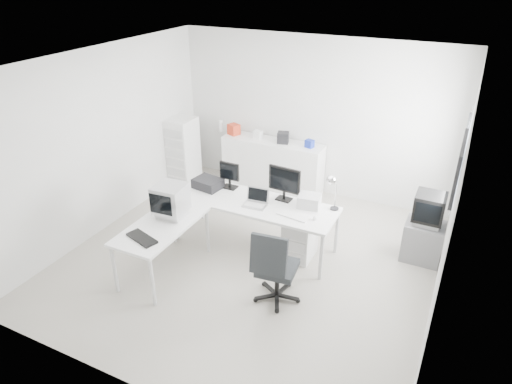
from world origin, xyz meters
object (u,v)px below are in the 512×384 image
at_px(lcd_monitor_large, 284,184).
at_px(laser_printer, 309,201).
at_px(main_desk, 255,224).
at_px(filing_cabinet, 183,151).
at_px(inkjet_printer, 208,183).
at_px(lcd_monitor_small, 230,176).
at_px(crt_monitor, 171,199).
at_px(drawer_pedestal, 300,238).
at_px(tv_cabinet, 423,241).
at_px(sideboard, 272,165).
at_px(side_desk, 164,248).
at_px(office_chair, 278,264).
at_px(laptop, 255,199).
at_px(crt_tv, 429,210).

distance_m(lcd_monitor_large, laser_printer, 0.43).
height_order(main_desk, filing_cabinet, filing_cabinet).
xyz_separation_m(inkjet_printer, lcd_monitor_small, (0.30, 0.15, 0.13)).
bearing_deg(crt_monitor, drawer_pedestal, 26.00).
xyz_separation_m(tv_cabinet, sideboard, (-2.87, 1.15, 0.18)).
xyz_separation_m(side_desk, inkjet_printer, (0.00, 1.20, 0.45)).
relative_size(side_desk, crt_monitor, 2.75).
bearing_deg(filing_cabinet, lcd_monitor_large, -24.25).
xyz_separation_m(main_desk, drawer_pedestal, (0.70, 0.05, -0.08)).
height_order(inkjet_printer, tv_cabinet, inkjet_printer).
bearing_deg(lcd_monitor_small, crt_monitor, -104.26).
relative_size(main_desk, filing_cabinet, 1.88).
relative_size(side_desk, office_chair, 1.33).
bearing_deg(filing_cabinet, crt_monitor, -59.13).
relative_size(main_desk, sideboard, 1.27).
xyz_separation_m(laptop, filing_cabinet, (-2.24, 1.50, -0.22)).
height_order(drawer_pedestal, crt_tv, crt_tv).
bearing_deg(laser_printer, crt_monitor, -153.92).
distance_m(side_desk, office_chair, 1.64).
bearing_deg(office_chair, side_desk, 178.67).
bearing_deg(crt_tv, inkjet_printer, -168.43).
distance_m(lcd_monitor_small, tv_cabinet, 2.97).
height_order(lcd_monitor_small, office_chair, lcd_monitor_small).
relative_size(side_desk, crt_tv, 2.80).
distance_m(drawer_pedestal, tv_cabinet, 1.75).
xyz_separation_m(lcd_monitor_large, filing_cabinet, (-2.54, 1.15, -0.37)).
distance_m(side_desk, filing_cabinet, 2.85).
height_order(drawer_pedestal, inkjet_printer, inkjet_printer).
xyz_separation_m(inkjet_printer, sideboard, (0.29, 1.80, -0.35)).
height_order(office_chair, filing_cabinet, filing_cabinet).
relative_size(lcd_monitor_small, laser_printer, 1.31).
distance_m(laser_printer, office_chair, 1.22).
height_order(lcd_monitor_large, sideboard, lcd_monitor_large).
relative_size(lcd_monitor_small, filing_cabinet, 0.31).
xyz_separation_m(drawer_pedestal, crt_monitor, (-1.55, -0.90, 0.70)).
xyz_separation_m(main_desk, filing_cabinet, (-2.19, 1.40, 0.26)).
distance_m(side_desk, drawer_pedestal, 1.93).
xyz_separation_m(crt_monitor, filing_cabinet, (-1.34, 2.25, -0.37)).
relative_size(tv_cabinet, filing_cabinet, 0.46).
bearing_deg(sideboard, lcd_monitor_large, -60.94).
xyz_separation_m(laptop, crt_tv, (2.26, 0.85, -0.05)).
relative_size(crt_tv, filing_cabinet, 0.39).
relative_size(laser_printer, sideboard, 0.16).
bearing_deg(laptop, lcd_monitor_small, 145.90).
distance_m(side_desk, crt_tv, 3.68).
distance_m(tv_cabinet, crt_tv, 0.52).
distance_m(inkjet_printer, lcd_monitor_large, 1.22).
distance_m(main_desk, inkjet_printer, 0.97).
height_order(lcd_monitor_small, tv_cabinet, lcd_monitor_small).
bearing_deg(inkjet_printer, lcd_monitor_small, 35.33).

